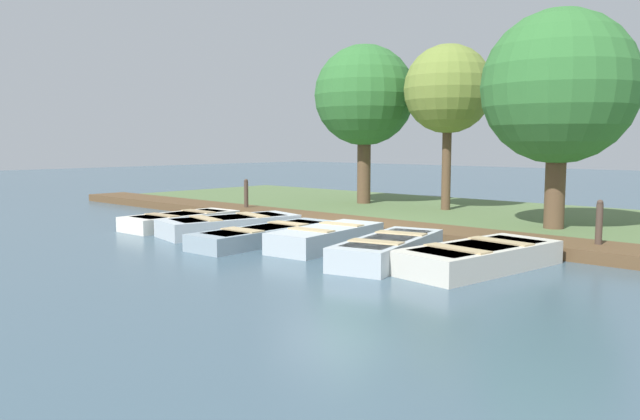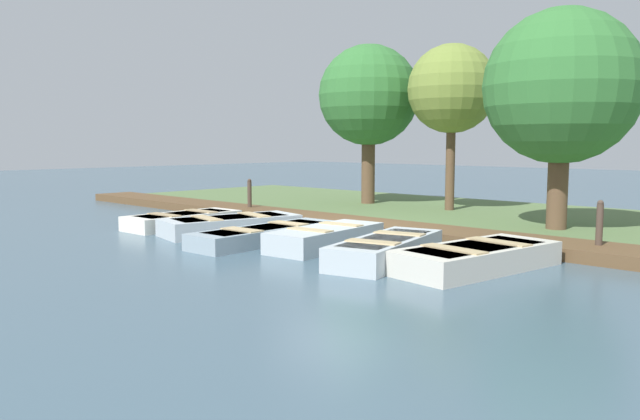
{
  "view_description": "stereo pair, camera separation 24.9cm",
  "coord_description": "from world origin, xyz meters",
  "px_view_note": "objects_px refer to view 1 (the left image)",
  "views": [
    {
      "loc": [
        10.15,
        8.83,
        2.03
      ],
      "look_at": [
        0.7,
        0.19,
        0.65
      ],
      "focal_mm": 35.0,
      "sensor_mm": 36.0,
      "label": 1
    },
    {
      "loc": [
        9.98,
        9.02,
        2.03
      ],
      "look_at": [
        0.7,
        0.19,
        0.65
      ],
      "focal_mm": 35.0,
      "sensor_mm": 36.0,
      "label": 2
    }
  ],
  "objects_px": {
    "rowboat_4": "(389,249)",
    "park_tree_left": "(448,90)",
    "rowboat_1": "(230,225)",
    "park_tree_far_left": "(364,96)",
    "rowboat_0": "(181,220)",
    "mooring_post_near": "(246,197)",
    "mooring_post_far": "(599,228)",
    "rowboat_5": "(479,257)",
    "rowboat_2": "(266,235)",
    "park_tree_center": "(559,88)",
    "rowboat_3": "(327,237)"
  },
  "relations": [
    {
      "from": "mooring_post_far",
      "to": "park_tree_center",
      "type": "distance_m",
      "value": 3.89
    },
    {
      "from": "rowboat_5",
      "to": "park_tree_left",
      "type": "xyz_separation_m",
      "value": [
        -6.44,
        -4.51,
        3.31
      ]
    },
    {
      "from": "park_tree_far_left",
      "to": "park_tree_left",
      "type": "xyz_separation_m",
      "value": [
        -0.07,
        2.93,
        0.04
      ]
    },
    {
      "from": "rowboat_5",
      "to": "rowboat_2",
      "type": "bearing_deg",
      "value": -75.27
    },
    {
      "from": "mooring_post_far",
      "to": "mooring_post_near",
      "type": "bearing_deg",
      "value": -90.0
    },
    {
      "from": "rowboat_3",
      "to": "rowboat_4",
      "type": "relative_size",
      "value": 0.89
    },
    {
      "from": "rowboat_1",
      "to": "park_tree_far_left",
      "type": "distance_m",
      "value": 7.47
    },
    {
      "from": "rowboat_0",
      "to": "rowboat_2",
      "type": "distance_m",
      "value": 3.23
    },
    {
      "from": "mooring_post_far",
      "to": "park_tree_left",
      "type": "distance_m",
      "value": 7.48
    },
    {
      "from": "rowboat_4",
      "to": "mooring_post_far",
      "type": "height_order",
      "value": "mooring_post_far"
    },
    {
      "from": "mooring_post_near",
      "to": "rowboat_5",
      "type": "bearing_deg",
      "value": 74.12
    },
    {
      "from": "rowboat_0",
      "to": "park_tree_left",
      "type": "xyz_separation_m",
      "value": [
        -6.77,
        3.22,
        3.33
      ]
    },
    {
      "from": "rowboat_5",
      "to": "park_tree_center",
      "type": "bearing_deg",
      "value": -163.7
    },
    {
      "from": "rowboat_4",
      "to": "park_tree_left",
      "type": "distance_m",
      "value": 8.18
    },
    {
      "from": "mooring_post_near",
      "to": "mooring_post_far",
      "type": "distance_m",
      "value": 9.55
    },
    {
      "from": "rowboat_0",
      "to": "rowboat_1",
      "type": "xyz_separation_m",
      "value": [
        -0.13,
        1.68,
        0.02
      ]
    },
    {
      "from": "park_tree_far_left",
      "to": "park_tree_left",
      "type": "relative_size",
      "value": 1.06
    },
    {
      "from": "rowboat_0",
      "to": "rowboat_5",
      "type": "bearing_deg",
      "value": 90.74
    },
    {
      "from": "rowboat_1",
      "to": "mooring_post_far",
      "type": "bearing_deg",
      "value": 122.8
    },
    {
      "from": "rowboat_0",
      "to": "mooring_post_near",
      "type": "relative_size",
      "value": 2.76
    },
    {
      "from": "rowboat_0",
      "to": "park_tree_center",
      "type": "distance_m",
      "value": 9.16
    },
    {
      "from": "rowboat_4",
      "to": "rowboat_0",
      "type": "bearing_deg",
      "value": -104.33
    },
    {
      "from": "mooring_post_far",
      "to": "park_tree_center",
      "type": "xyz_separation_m",
      "value": [
        -2.22,
        -1.7,
        2.7
      ]
    },
    {
      "from": "rowboat_0",
      "to": "park_tree_far_left",
      "type": "xyz_separation_m",
      "value": [
        -6.7,
        0.29,
        3.3
      ]
    },
    {
      "from": "rowboat_0",
      "to": "mooring_post_far",
      "type": "bearing_deg",
      "value": 105.71
    },
    {
      "from": "rowboat_0",
      "to": "rowboat_4",
      "type": "bearing_deg",
      "value": 87.51
    },
    {
      "from": "rowboat_1",
      "to": "park_tree_center",
      "type": "relative_size",
      "value": 0.66
    },
    {
      "from": "rowboat_0",
      "to": "park_tree_left",
      "type": "height_order",
      "value": "park_tree_left"
    },
    {
      "from": "mooring_post_near",
      "to": "rowboat_3",
      "type": "bearing_deg",
      "value": 64.34
    },
    {
      "from": "rowboat_3",
      "to": "mooring_post_near",
      "type": "xyz_separation_m",
      "value": [
        -2.56,
        -5.33,
        0.31
      ]
    },
    {
      "from": "rowboat_2",
      "to": "park_tree_center",
      "type": "distance_m",
      "value": 7.12
    },
    {
      "from": "rowboat_5",
      "to": "park_tree_center",
      "type": "relative_size",
      "value": 0.64
    },
    {
      "from": "rowboat_2",
      "to": "rowboat_4",
      "type": "distance_m",
      "value": 3.01
    },
    {
      "from": "rowboat_0",
      "to": "mooring_post_far",
      "type": "xyz_separation_m",
      "value": [
        -2.75,
        8.77,
        0.34
      ]
    },
    {
      "from": "rowboat_4",
      "to": "rowboat_3",
      "type": "bearing_deg",
      "value": -112.75
    },
    {
      "from": "rowboat_1",
      "to": "mooring_post_near",
      "type": "xyz_separation_m",
      "value": [
        -2.62,
        -2.46,
        0.32
      ]
    },
    {
      "from": "rowboat_0",
      "to": "rowboat_1",
      "type": "relative_size",
      "value": 0.87
    },
    {
      "from": "park_tree_left",
      "to": "rowboat_5",
      "type": "bearing_deg",
      "value": 34.99
    },
    {
      "from": "rowboat_4",
      "to": "rowboat_5",
      "type": "distance_m",
      "value": 1.55
    },
    {
      "from": "rowboat_2",
      "to": "mooring_post_far",
      "type": "distance_m",
      "value": 6.28
    },
    {
      "from": "rowboat_1",
      "to": "mooring_post_far",
      "type": "relative_size",
      "value": 3.15
    },
    {
      "from": "rowboat_3",
      "to": "mooring_post_far",
      "type": "distance_m",
      "value": 4.94
    },
    {
      "from": "rowboat_0",
      "to": "rowboat_5",
      "type": "xyz_separation_m",
      "value": [
        -0.33,
        7.73,
        0.02
      ]
    },
    {
      "from": "rowboat_1",
      "to": "park_tree_far_left",
      "type": "xyz_separation_m",
      "value": [
        -6.57,
        -1.39,
        3.27
      ]
    },
    {
      "from": "rowboat_5",
      "to": "park_tree_left",
      "type": "distance_m",
      "value": 8.53
    },
    {
      "from": "rowboat_0",
      "to": "rowboat_2",
      "type": "height_order",
      "value": "rowboat_0"
    },
    {
      "from": "rowboat_3",
      "to": "rowboat_0",
      "type": "bearing_deg",
      "value": -94.1
    },
    {
      "from": "rowboat_5",
      "to": "mooring_post_far",
      "type": "bearing_deg",
      "value": 164.92
    },
    {
      "from": "park_tree_left",
      "to": "park_tree_center",
      "type": "bearing_deg",
      "value": 64.93
    },
    {
      "from": "rowboat_3",
      "to": "rowboat_4",
      "type": "bearing_deg",
      "value": 74.34
    }
  ]
}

